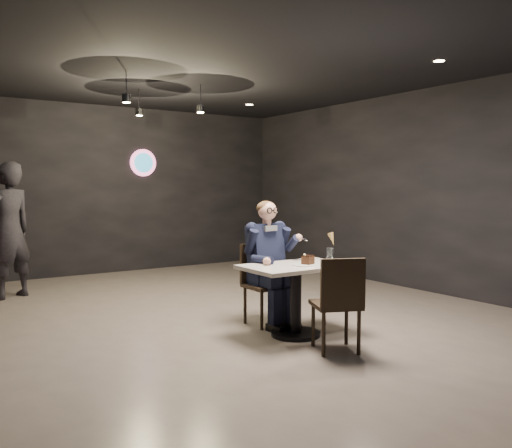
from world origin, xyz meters
TOP-DOWN VIEW (x-y plane):
  - floor at (0.00, 0.00)m, footprint 9.00×9.00m
  - wall_sign at (0.80, 4.47)m, footprint 0.50×0.06m
  - pendant_lights at (0.00, 2.00)m, footprint 1.40×1.20m
  - main_table at (0.40, -0.67)m, footprint 1.10×0.70m
  - chair_far at (0.40, -0.12)m, footprint 0.42×0.46m
  - chair_near at (0.40, -1.29)m, footprint 0.57×0.59m
  - seated_man at (0.40, -0.12)m, footprint 0.60×0.80m
  - dessert_plate at (0.42, -0.76)m, footprint 0.24×0.24m
  - cake_slice at (0.48, -0.77)m, footprint 0.14×0.13m
  - mint_leaf at (0.47, -0.76)m, footprint 0.06×0.04m
  - sundae_glass at (0.79, -0.75)m, footprint 0.07×0.07m
  - wafer_cone at (0.84, -0.73)m, footprint 0.08×0.08m
  - passerby at (-1.75, 3.08)m, footprint 0.82×0.72m

SIDE VIEW (x-z plane):
  - floor at x=0.00m, z-range 0.00..0.00m
  - main_table at x=0.40m, z-range 0.00..0.75m
  - chair_far at x=0.40m, z-range 0.00..0.92m
  - chair_near at x=0.40m, z-range 0.00..0.92m
  - seated_man at x=0.40m, z-range 0.00..1.44m
  - dessert_plate at x=0.42m, z-range 0.75..0.76m
  - cake_slice at x=0.48m, z-range 0.76..0.84m
  - sundae_glass at x=0.79m, z-range 0.75..0.91m
  - mint_leaf at x=0.47m, z-range 0.84..0.85m
  - passerby at x=-1.75m, z-range 0.00..1.90m
  - wafer_cone at x=0.84m, z-range 0.93..1.07m
  - wall_sign at x=0.80m, z-range 1.75..2.25m
  - pendant_lights at x=0.00m, z-range 2.70..3.06m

